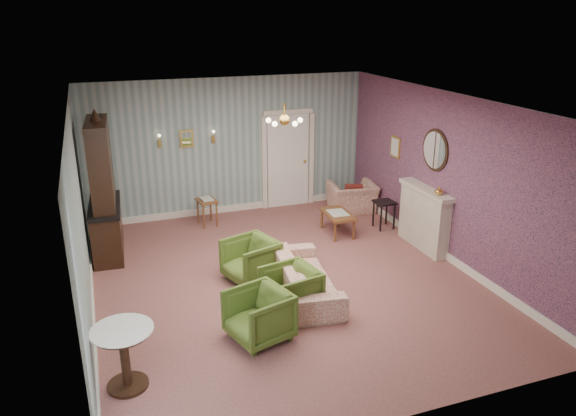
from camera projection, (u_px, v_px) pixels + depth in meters
name	position (u px, v px, depth m)	size (l,w,h in m)	color
floor	(285.00, 280.00, 9.08)	(7.00, 7.00, 0.00)	#905954
ceiling	(284.00, 103.00, 8.09)	(7.00, 7.00, 0.00)	white
wall_back	(229.00, 147.00, 11.68)	(6.00, 6.00, 0.00)	gray
wall_front	(402.00, 303.00, 5.49)	(6.00, 6.00, 0.00)	gray
wall_left	(80.00, 220.00, 7.63)	(7.00, 7.00, 0.00)	gray
wall_right	(448.00, 178.00, 9.54)	(7.00, 7.00, 0.00)	gray
wall_right_floral	(447.00, 178.00, 9.54)	(7.00, 7.00, 0.00)	#B85C6D
door	(288.00, 159.00, 12.19)	(1.12, 0.12, 2.16)	white
olive_chair_a	(259.00, 313.00, 7.35)	(0.75, 0.70, 0.77)	#4D6924
olive_chair_b	(290.00, 288.00, 8.02)	(0.73, 0.68, 0.75)	#4D6924
olive_chair_c	(251.00, 258.00, 8.96)	(0.75, 0.71, 0.78)	#4D6924
sofa_chintz	(305.00, 270.00, 8.54)	(2.00, 0.58, 0.78)	#A34641
wingback_chair	(352.00, 193.00, 12.02)	(0.98, 0.64, 0.85)	#A34641
dresser	(102.00, 185.00, 9.66)	(0.54, 1.55, 2.58)	black
fireplace	(424.00, 218.00, 10.15)	(0.30, 1.40, 1.16)	beige
mantel_vase	(439.00, 191.00, 9.56)	(0.15, 0.15, 0.15)	gold
oval_mirror	(435.00, 150.00, 9.75)	(0.04, 0.76, 0.84)	white
framed_print	(395.00, 147.00, 11.03)	(0.04, 0.34, 0.42)	gold
coffee_table	(337.00, 223.00, 10.88)	(0.48, 0.86, 0.44)	brown
side_table_black	(384.00, 215.00, 11.14)	(0.38, 0.38, 0.57)	black
pedestal_table	(125.00, 358.00, 6.39)	(0.72, 0.72, 0.79)	black
nesting_table	(207.00, 211.00, 11.30)	(0.36, 0.46, 0.60)	brown
gilt_mirror_back	(187.00, 139.00, 11.27)	(0.28, 0.06, 0.36)	gold
sconce_left	(159.00, 141.00, 11.08)	(0.16, 0.12, 0.30)	gold
sconce_right	(213.00, 137.00, 11.43)	(0.16, 0.12, 0.30)	gold
chandelier	(284.00, 121.00, 8.18)	(0.56, 0.56, 0.36)	gold
burgundy_cushion	(353.00, 193.00, 11.85)	(0.38, 0.10, 0.38)	maroon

